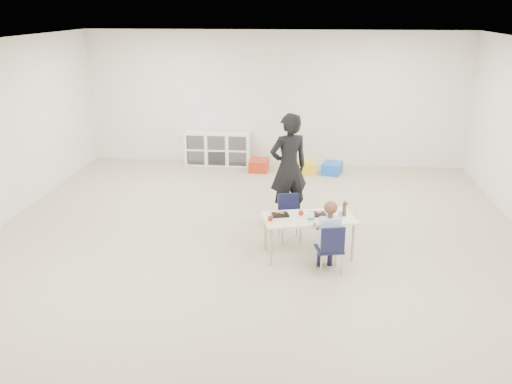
# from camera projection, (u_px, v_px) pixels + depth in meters

# --- Properties ---
(room) EXTENTS (9.00, 9.02, 2.80)m
(room) POSITION_uv_depth(u_px,v_px,m) (251.00, 155.00, 7.14)
(room) COLOR #B8AA8D
(room) RESTS_ON ground
(table) EXTENTS (1.34, 0.89, 0.56)m
(table) POSITION_uv_depth(u_px,v_px,m) (308.00, 236.00, 7.39)
(table) COLOR beige
(table) RESTS_ON ground
(chair_near) EXTENTS (0.39, 0.38, 0.68)m
(chair_near) POSITION_uv_depth(u_px,v_px,m) (329.00, 248.00, 6.90)
(chair_near) COLOR black
(chair_near) RESTS_ON ground
(chair_far) EXTENTS (0.39, 0.38, 0.68)m
(chair_far) POSITION_uv_depth(u_px,v_px,m) (290.00, 219.00, 7.85)
(chair_far) COLOR black
(chair_far) RESTS_ON ground
(child) EXTENTS (0.54, 0.54, 1.06)m
(child) POSITION_uv_depth(u_px,v_px,m) (330.00, 234.00, 6.84)
(child) COLOR #B2CBF1
(child) RESTS_ON chair_near
(lunch_tray_near) EXTENTS (0.25, 0.21, 0.03)m
(lunch_tray_near) POSITION_uv_depth(u_px,v_px,m) (317.00, 214.00, 7.36)
(lunch_tray_near) COLOR black
(lunch_tray_near) RESTS_ON table
(lunch_tray_far) EXTENTS (0.25, 0.21, 0.03)m
(lunch_tray_far) POSITION_uv_depth(u_px,v_px,m) (280.00, 215.00, 7.34)
(lunch_tray_far) COLOR black
(lunch_tray_far) RESTS_ON table
(milk_carton) EXTENTS (0.08, 0.08, 0.10)m
(milk_carton) POSITION_uv_depth(u_px,v_px,m) (311.00, 216.00, 7.19)
(milk_carton) COLOR white
(milk_carton) RESTS_ON table
(bread_roll) EXTENTS (0.09, 0.09, 0.07)m
(bread_roll) POSITION_uv_depth(u_px,v_px,m) (329.00, 217.00, 7.21)
(bread_roll) COLOR tan
(bread_roll) RESTS_ON table
(apple_near) EXTENTS (0.07, 0.07, 0.07)m
(apple_near) POSITION_uv_depth(u_px,v_px,m) (301.00, 213.00, 7.35)
(apple_near) COLOR maroon
(apple_near) RESTS_ON table
(apple_far) EXTENTS (0.07, 0.07, 0.07)m
(apple_far) POSITION_uv_depth(u_px,v_px,m) (270.00, 218.00, 7.16)
(apple_far) COLOR maroon
(apple_far) RESTS_ON table
(cubby_shelf) EXTENTS (1.40, 0.40, 0.70)m
(cubby_shelf) POSITION_uv_depth(u_px,v_px,m) (218.00, 149.00, 11.63)
(cubby_shelf) COLOR white
(cubby_shelf) RESTS_ON ground
(adult) EXTENTS (0.75, 0.66, 1.73)m
(adult) POSITION_uv_depth(u_px,v_px,m) (288.00, 168.00, 8.44)
(adult) COLOR black
(adult) RESTS_ON ground
(bin_red) EXTENTS (0.40, 0.50, 0.24)m
(bin_red) POSITION_uv_depth(u_px,v_px,m) (259.00, 165.00, 11.25)
(bin_red) COLOR #B22B11
(bin_red) RESTS_ON ground
(bin_yellow) EXTENTS (0.49, 0.57, 0.24)m
(bin_yellow) POSITION_uv_depth(u_px,v_px,m) (304.00, 167.00, 11.10)
(bin_yellow) COLOR gold
(bin_yellow) RESTS_ON ground
(bin_blue) EXTENTS (0.47, 0.54, 0.23)m
(bin_blue) POSITION_uv_depth(u_px,v_px,m) (332.00, 168.00, 11.05)
(bin_blue) COLOR blue
(bin_blue) RESTS_ON ground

